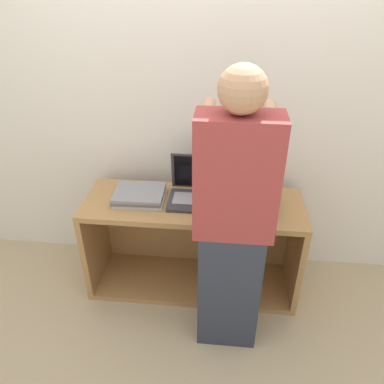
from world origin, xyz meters
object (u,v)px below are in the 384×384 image
(laptop_open, at_px, (194,191))
(laptop_stack_right, at_px, (249,197))
(laptop_stack_left, at_px, (140,195))
(person, at_px, (233,226))

(laptop_open, xyz_separation_m, laptop_stack_right, (0.34, -0.04, 0.01))
(laptop_open, xyz_separation_m, laptop_stack_left, (-0.34, -0.04, -0.02))
(laptop_stack_right, bearing_deg, laptop_stack_left, 179.99)
(laptop_stack_right, height_order, person, person)
(laptop_stack_left, height_order, person, person)
(laptop_stack_left, relative_size, person, 0.20)
(laptop_open, bearing_deg, person, -61.44)
(person, bearing_deg, laptop_open, 118.56)
(laptop_stack_right, xyz_separation_m, person, (-0.10, -0.40, 0.07))
(laptop_open, relative_size, laptop_stack_right, 0.93)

